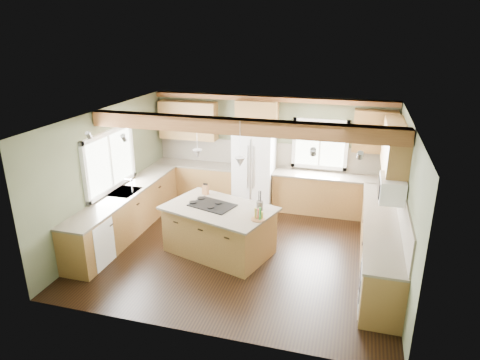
# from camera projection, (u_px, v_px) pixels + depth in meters

# --- Properties ---
(floor) EXTENTS (5.60, 5.60, 0.00)m
(floor) POSITION_uv_depth(u_px,v_px,m) (243.00, 249.00, 8.30)
(floor) COLOR black
(floor) RESTS_ON ground
(ceiling) EXTENTS (5.60, 5.60, 0.00)m
(ceiling) POSITION_uv_depth(u_px,v_px,m) (243.00, 117.00, 7.42)
(ceiling) COLOR silver
(ceiling) RESTS_ON wall_back
(wall_back) EXTENTS (5.60, 0.00, 5.60)m
(wall_back) POSITION_uv_depth(u_px,v_px,m) (271.00, 151.00, 10.12)
(wall_back) COLOR #4C523A
(wall_back) RESTS_ON ground
(wall_left) EXTENTS (0.00, 5.00, 5.00)m
(wall_left) POSITION_uv_depth(u_px,v_px,m) (108.00, 173.00, 8.57)
(wall_left) COLOR #4C523A
(wall_left) RESTS_ON ground
(wall_right) EXTENTS (0.00, 5.00, 5.00)m
(wall_right) POSITION_uv_depth(u_px,v_px,m) (404.00, 203.00, 7.15)
(wall_right) COLOR #4C523A
(wall_right) RESTS_ON ground
(ceiling_beam) EXTENTS (5.55, 0.26, 0.26)m
(ceiling_beam) POSITION_uv_depth(u_px,v_px,m) (240.00, 127.00, 7.28)
(ceiling_beam) COLOR brown
(ceiling_beam) RESTS_ON ceiling
(soffit_trim) EXTENTS (5.55, 0.20, 0.10)m
(soffit_trim) POSITION_uv_depth(u_px,v_px,m) (271.00, 99.00, 9.61)
(soffit_trim) COLOR brown
(soffit_trim) RESTS_ON ceiling
(backsplash_back) EXTENTS (5.58, 0.03, 0.58)m
(backsplash_back) POSITION_uv_depth(u_px,v_px,m) (270.00, 154.00, 10.14)
(backsplash_back) COLOR brown
(backsplash_back) RESTS_ON wall_back
(backsplash_right) EXTENTS (0.03, 3.70, 0.58)m
(backsplash_right) POSITION_uv_depth(u_px,v_px,m) (402.00, 206.00, 7.23)
(backsplash_right) COLOR brown
(backsplash_right) RESTS_ON wall_right
(base_cab_back_left) EXTENTS (2.02, 0.60, 0.88)m
(base_cab_back_left) POSITION_uv_depth(u_px,v_px,m) (196.00, 182.00, 10.60)
(base_cab_back_left) COLOR brown
(base_cab_back_left) RESTS_ON floor
(counter_back_left) EXTENTS (2.06, 0.64, 0.04)m
(counter_back_left) POSITION_uv_depth(u_px,v_px,m) (196.00, 164.00, 10.44)
(counter_back_left) COLOR #4B4337
(counter_back_left) RESTS_ON base_cab_back_left
(base_cab_back_right) EXTENTS (2.62, 0.60, 0.88)m
(base_cab_back_right) POSITION_uv_depth(u_px,v_px,m) (331.00, 195.00, 9.77)
(base_cab_back_right) COLOR brown
(base_cab_back_right) RESTS_ON floor
(counter_back_right) EXTENTS (2.66, 0.64, 0.04)m
(counter_back_right) POSITION_uv_depth(u_px,v_px,m) (332.00, 176.00, 9.61)
(counter_back_right) COLOR #4B4337
(counter_back_right) RESTS_ON base_cab_back_right
(base_cab_left) EXTENTS (0.60, 3.70, 0.88)m
(base_cab_left) POSITION_uv_depth(u_px,v_px,m) (127.00, 213.00, 8.83)
(base_cab_left) COLOR brown
(base_cab_left) RESTS_ON floor
(counter_left) EXTENTS (0.64, 3.74, 0.04)m
(counter_left) POSITION_uv_depth(u_px,v_px,m) (125.00, 192.00, 8.67)
(counter_left) COLOR #4B4337
(counter_left) RESTS_ON base_cab_left
(base_cab_right) EXTENTS (0.60, 3.70, 0.88)m
(base_cab_right) POSITION_uv_depth(u_px,v_px,m) (379.00, 244.00, 7.56)
(base_cab_right) COLOR brown
(base_cab_right) RESTS_ON floor
(counter_right) EXTENTS (0.64, 3.74, 0.04)m
(counter_right) POSITION_uv_depth(u_px,v_px,m) (382.00, 221.00, 7.41)
(counter_right) COLOR #4B4337
(counter_right) RESTS_ON base_cab_right
(upper_cab_back_left) EXTENTS (1.40, 0.35, 0.90)m
(upper_cab_back_left) POSITION_uv_depth(u_px,v_px,m) (188.00, 120.00, 10.25)
(upper_cab_back_left) COLOR brown
(upper_cab_back_left) RESTS_ON wall_back
(upper_cab_over_fridge) EXTENTS (0.96, 0.35, 0.70)m
(upper_cab_over_fridge) POSITION_uv_depth(u_px,v_px,m) (257.00, 116.00, 9.75)
(upper_cab_over_fridge) COLOR brown
(upper_cab_over_fridge) RESTS_ON wall_back
(upper_cab_right) EXTENTS (0.35, 2.20, 0.90)m
(upper_cab_right) POSITION_uv_depth(u_px,v_px,m) (395.00, 150.00, 7.79)
(upper_cab_right) COLOR brown
(upper_cab_right) RESTS_ON wall_right
(upper_cab_back_corner) EXTENTS (0.90, 0.35, 0.90)m
(upper_cab_back_corner) POSITION_uv_depth(u_px,v_px,m) (375.00, 132.00, 9.16)
(upper_cab_back_corner) COLOR brown
(upper_cab_back_corner) RESTS_ON wall_back
(window_left) EXTENTS (0.04, 1.60, 1.05)m
(window_left) POSITION_uv_depth(u_px,v_px,m) (109.00, 161.00, 8.52)
(window_left) COLOR white
(window_left) RESTS_ON wall_left
(window_back) EXTENTS (1.10, 0.04, 1.00)m
(window_back) POSITION_uv_depth(u_px,v_px,m) (320.00, 144.00, 9.73)
(window_back) COLOR white
(window_back) RESTS_ON wall_back
(sink) EXTENTS (0.50, 0.65, 0.03)m
(sink) POSITION_uv_depth(u_px,v_px,m) (125.00, 192.00, 8.67)
(sink) COLOR #262628
(sink) RESTS_ON counter_left
(faucet) EXTENTS (0.02, 0.02, 0.28)m
(faucet) POSITION_uv_depth(u_px,v_px,m) (132.00, 186.00, 8.58)
(faucet) COLOR #B2B2B7
(faucet) RESTS_ON sink
(dishwasher) EXTENTS (0.60, 0.60, 0.84)m
(dishwasher) POSITION_uv_depth(u_px,v_px,m) (90.00, 243.00, 7.65)
(dishwasher) COLOR white
(dishwasher) RESTS_ON floor
(oven) EXTENTS (0.60, 0.72, 0.84)m
(oven) POSITION_uv_depth(u_px,v_px,m) (381.00, 285.00, 6.39)
(oven) COLOR white
(oven) RESTS_ON floor
(microwave) EXTENTS (0.40, 0.70, 0.38)m
(microwave) POSITION_uv_depth(u_px,v_px,m) (392.00, 188.00, 7.08)
(microwave) COLOR white
(microwave) RESTS_ON wall_right
(pendant_left) EXTENTS (0.18, 0.18, 0.16)m
(pendant_left) POSITION_uv_depth(u_px,v_px,m) (198.00, 154.00, 7.82)
(pendant_left) COLOR #B2B2B7
(pendant_left) RESTS_ON ceiling
(pendant_right) EXTENTS (0.18, 0.18, 0.16)m
(pendant_right) POSITION_uv_depth(u_px,v_px,m) (240.00, 162.00, 7.34)
(pendant_right) COLOR #B2B2B7
(pendant_right) RESTS_ON ceiling
(refrigerator) EXTENTS (0.90, 0.74, 1.80)m
(refrigerator) POSITION_uv_depth(u_px,v_px,m) (254.00, 170.00, 9.99)
(refrigerator) COLOR white
(refrigerator) RESTS_ON floor
(island) EXTENTS (2.11, 1.63, 0.88)m
(island) POSITION_uv_depth(u_px,v_px,m) (219.00, 231.00, 8.07)
(island) COLOR brown
(island) RESTS_ON floor
(island_top) EXTENTS (2.26, 1.79, 0.04)m
(island_top) POSITION_uv_depth(u_px,v_px,m) (219.00, 208.00, 7.91)
(island_top) COLOR #4B4337
(island_top) RESTS_ON island
(cooktop) EXTENTS (0.93, 0.75, 0.02)m
(cooktop) POSITION_uv_depth(u_px,v_px,m) (212.00, 205.00, 7.98)
(cooktop) COLOR black
(cooktop) RESTS_ON island_top
(knife_block) EXTENTS (0.14, 0.12, 0.19)m
(knife_block) POSITION_uv_depth(u_px,v_px,m) (205.00, 190.00, 8.49)
(knife_block) COLOR brown
(knife_block) RESTS_ON island_top
(utensil_crock) EXTENTS (0.13, 0.13, 0.17)m
(utensil_crock) POSITION_uv_depth(u_px,v_px,m) (260.00, 206.00, 7.78)
(utensil_crock) COLOR #453E37
(utensil_crock) RESTS_ON island_top
(bottle_tray) EXTENTS (0.33, 0.33, 0.23)m
(bottle_tray) POSITION_uv_depth(u_px,v_px,m) (258.00, 214.00, 7.37)
(bottle_tray) COLOR brown
(bottle_tray) RESTS_ON island_top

